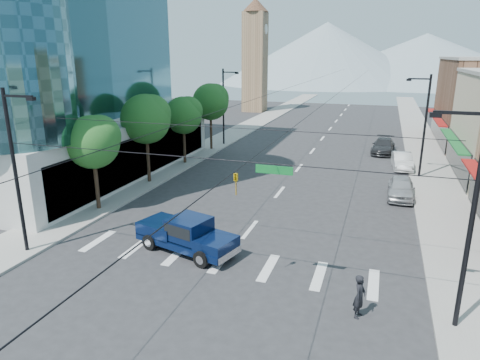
{
  "coord_description": "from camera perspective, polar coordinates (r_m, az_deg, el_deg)",
  "views": [
    {
      "loc": [
        7.33,
        -17.79,
        10.59
      ],
      "look_at": [
        -0.86,
        6.61,
        3.0
      ],
      "focal_mm": 32.0,
      "sensor_mm": 36.0,
      "label": 1
    }
  ],
  "objects": [
    {
      "name": "lamp_pole_nw",
      "position": [
        51.38,
        -2.09,
        10.1
      ],
      "size": [
        2.0,
        0.25,
        9.0
      ],
      "color": "black",
      "rests_on": "ground"
    },
    {
      "name": "clock_tower",
      "position": [
        83.27,
        2.02,
        16.45
      ],
      "size": [
        4.8,
        4.8,
        20.4
      ],
      "color": "#8C6B4C",
      "rests_on": "ground"
    },
    {
      "name": "tree_midnear",
      "position": [
        36.3,
        -12.23,
        8.15
      ],
      "size": [
        4.09,
        4.09,
        7.52
      ],
      "color": "black",
      "rests_on": "ground"
    },
    {
      "name": "signal_rig",
      "position": [
        19.19,
        -4.25,
        -1.66
      ],
      "size": [
        21.8,
        0.2,
        9.0
      ],
      "color": "black",
      "rests_on": "ground"
    },
    {
      "name": "pickup_truck",
      "position": [
        24.03,
        -7.19,
        -7.09
      ],
      "size": [
        6.31,
        3.63,
        2.02
      ],
      "rotation": [
        0.0,
        0.0,
        -0.27
      ],
      "color": "#08163B",
      "rests_on": "ground"
    },
    {
      "name": "mountain_right",
      "position": [
        178.25,
        23.44,
        14.61
      ],
      "size": [
        90.0,
        90.0,
        18.0
      ],
      "primitive_type": "cone",
      "color": "gray",
      "rests_on": "ground"
    },
    {
      "name": "tree_near",
      "position": [
        30.67,
        -18.79,
        5.03
      ],
      "size": [
        3.65,
        3.64,
        6.71
      ],
      "color": "black",
      "rests_on": "ground"
    },
    {
      "name": "parked_car_near",
      "position": [
        34.83,
        20.67,
        -0.97
      ],
      "size": [
        1.97,
        4.77,
        1.62
      ],
      "primitive_type": "imported",
      "rotation": [
        0.0,
        0.0,
        -0.01
      ],
      "color": "#ABACB0",
      "rests_on": "ground"
    },
    {
      "name": "parked_car_mid",
      "position": [
        43.75,
        20.8,
        2.38
      ],
      "size": [
        2.01,
        4.86,
        1.56
      ],
      "primitive_type": "imported",
      "rotation": [
        0.0,
        0.0,
        0.08
      ],
      "color": "silver",
      "rests_on": "ground"
    },
    {
      "name": "ground",
      "position": [
        21.96,
        -3.44,
        -12.43
      ],
      "size": [
        160.0,
        160.0,
        0.0
      ],
      "primitive_type": "plane",
      "color": "#28282B",
      "rests_on": "ground"
    },
    {
      "name": "tree_midfar",
      "position": [
        42.49,
        -7.36,
        8.72
      ],
      "size": [
        3.65,
        3.64,
        6.71
      ],
      "color": "black",
      "rests_on": "ground"
    },
    {
      "name": "sidewalk_left",
      "position": [
        61.84,
        0.07,
        6.63
      ],
      "size": [
        4.0,
        120.0,
        0.15
      ],
      "primitive_type": "cube",
      "color": "gray",
      "rests_on": "ground"
    },
    {
      "name": "parked_car_far",
      "position": [
        50.21,
        18.56,
        4.33
      ],
      "size": [
        2.64,
        5.71,
        1.62
      ],
      "primitive_type": "imported",
      "rotation": [
        0.0,
        0.0,
        -0.07
      ],
      "color": "#313133",
      "rests_on": "ground"
    },
    {
      "name": "sidewalk_right",
      "position": [
        58.92,
        22.88,
        4.85
      ],
      "size": [
        4.0,
        120.0,
        0.15
      ],
      "primitive_type": "cube",
      "color": "gray",
      "rests_on": "ground"
    },
    {
      "name": "lamp_pole_ne",
      "position": [
        40.33,
        23.3,
        7.05
      ],
      "size": [
        2.0,
        0.25,
        9.0
      ],
      "color": "black",
      "rests_on": "ground"
    },
    {
      "name": "pedestrian",
      "position": [
        19.01,
        15.66,
        -14.71
      ],
      "size": [
        0.61,
        0.78,
        1.9
      ],
      "primitive_type": "imported",
      "rotation": [
        0.0,
        0.0,
        1.32
      ],
      "color": "black",
      "rests_on": "ground"
    },
    {
      "name": "mountain_left",
      "position": [
        169.27,
        11.45,
        16.25
      ],
      "size": [
        80.0,
        80.0,
        22.0
      ],
      "primitive_type": "cone",
      "color": "gray",
      "rests_on": "ground"
    },
    {
      "name": "tree_far",
      "position": [
        48.77,
        -3.77,
        10.51
      ],
      "size": [
        4.09,
        4.09,
        7.52
      ],
      "color": "black",
      "rests_on": "ground"
    }
  ]
}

